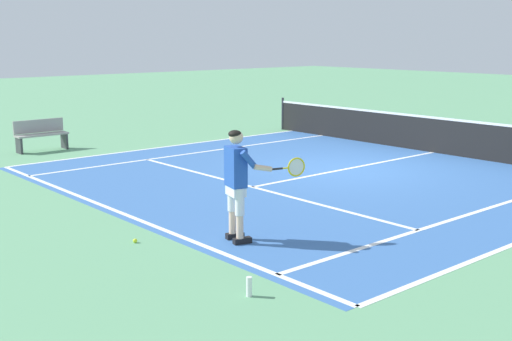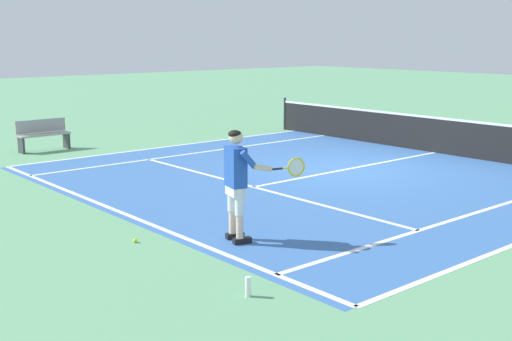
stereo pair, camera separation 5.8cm
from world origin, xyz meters
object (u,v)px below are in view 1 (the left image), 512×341
at_px(tennis_player, 238,178).
at_px(water_bottle, 249,287).
at_px(tennis_ball_near_feet, 135,241).
at_px(courtside_bench, 41,134).

relative_size(tennis_player, water_bottle, 6.97).
relative_size(tennis_ball_near_feet, water_bottle, 0.27).
xyz_separation_m(tennis_ball_near_feet, courtside_bench, (-8.86, 2.31, 0.42)).
distance_m(tennis_player, courtside_bench, 9.89).
xyz_separation_m(courtside_bench, water_bottle, (11.59, -2.36, -0.33)).
bearing_deg(courtside_bench, tennis_ball_near_feet, -14.63).
height_order(tennis_player, tennis_ball_near_feet, tennis_player).
bearing_deg(tennis_player, courtside_bench, 173.71).
xyz_separation_m(tennis_player, tennis_ball_near_feet, (-0.96, -1.23, -0.96)).
relative_size(tennis_ball_near_feet, courtside_bench, 0.05).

